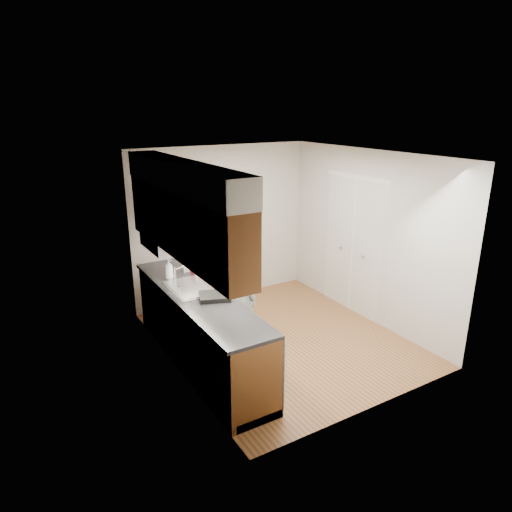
{
  "coord_description": "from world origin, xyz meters",
  "views": [
    {
      "loc": [
        -3.16,
        -4.66,
        3.06
      ],
      "look_at": [
        -0.25,
        0.25,
        1.18
      ],
      "focal_mm": 32.0,
      "sensor_mm": 36.0,
      "label": 1
    }
  ],
  "objects_px": {
    "dish_rack": "(215,296)",
    "soap_bottle_a": "(169,269)",
    "steel_can": "(196,270)",
    "person": "(243,286)",
    "soap_bottle_b": "(186,265)",
    "soda_can": "(193,268)"
  },
  "relations": [
    {
      "from": "soap_bottle_a",
      "to": "soda_can",
      "type": "height_order",
      "value": "soap_bottle_a"
    },
    {
      "from": "dish_rack",
      "to": "soda_can",
      "type": "bearing_deg",
      "value": 102.71
    },
    {
      "from": "soap_bottle_a",
      "to": "dish_rack",
      "type": "height_order",
      "value": "soap_bottle_a"
    },
    {
      "from": "person",
      "to": "dish_rack",
      "type": "bearing_deg",
      "value": 128.09
    },
    {
      "from": "soap_bottle_b",
      "to": "dish_rack",
      "type": "bearing_deg",
      "value": -93.67
    },
    {
      "from": "person",
      "to": "soap_bottle_b",
      "type": "xyz_separation_m",
      "value": [
        -0.51,
        0.66,
        0.18
      ]
    },
    {
      "from": "soap_bottle_b",
      "to": "steel_can",
      "type": "xyz_separation_m",
      "value": [
        0.06,
        -0.2,
        -0.03
      ]
    },
    {
      "from": "person",
      "to": "soda_can",
      "type": "bearing_deg",
      "value": 44.85
    },
    {
      "from": "person",
      "to": "soda_can",
      "type": "relative_size",
      "value": 13.03
    },
    {
      "from": "soap_bottle_b",
      "to": "dish_rack",
      "type": "xyz_separation_m",
      "value": [
        -0.07,
        -1.02,
        -0.07
      ]
    },
    {
      "from": "soap_bottle_a",
      "to": "soap_bottle_b",
      "type": "xyz_separation_m",
      "value": [
        0.29,
        0.16,
        -0.04
      ]
    },
    {
      "from": "soap_bottle_b",
      "to": "soap_bottle_a",
      "type": "bearing_deg",
      "value": -150.82
    },
    {
      "from": "soap_bottle_b",
      "to": "dish_rack",
      "type": "height_order",
      "value": "soap_bottle_b"
    },
    {
      "from": "soap_bottle_a",
      "to": "soap_bottle_b",
      "type": "relative_size",
      "value": 1.45
    },
    {
      "from": "steel_can",
      "to": "person",
      "type": "bearing_deg",
      "value": -45.51
    },
    {
      "from": "soda_can",
      "to": "soap_bottle_b",
      "type": "bearing_deg",
      "value": 120.58
    },
    {
      "from": "dish_rack",
      "to": "soap_bottle_a",
      "type": "bearing_deg",
      "value": 125.24
    },
    {
      "from": "dish_rack",
      "to": "person",
      "type": "bearing_deg",
      "value": 52.73
    },
    {
      "from": "soap_bottle_a",
      "to": "dish_rack",
      "type": "bearing_deg",
      "value": -75.12
    },
    {
      "from": "person",
      "to": "dish_rack",
      "type": "distance_m",
      "value": 0.69
    },
    {
      "from": "person",
      "to": "dish_rack",
      "type": "xyz_separation_m",
      "value": [
        -0.58,
        -0.37,
        0.11
      ]
    },
    {
      "from": "soap_bottle_b",
      "to": "dish_rack",
      "type": "relative_size",
      "value": 0.53
    }
  ]
}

